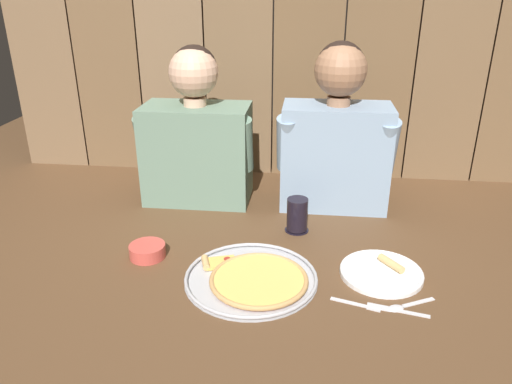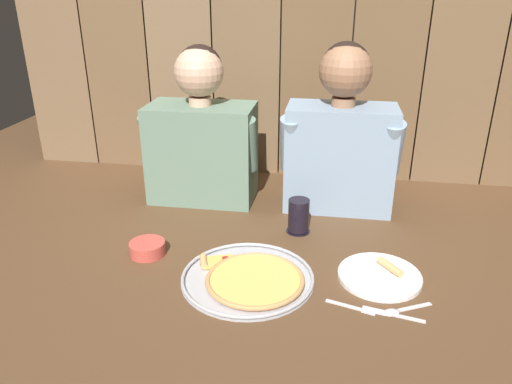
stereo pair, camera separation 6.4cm
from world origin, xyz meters
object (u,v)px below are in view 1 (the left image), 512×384
diner_left (197,135)px  dipping_bowl (147,250)px  pizza_tray (254,278)px  drinking_glass (297,215)px  diner_right (336,135)px  dinner_plate (382,272)px

diner_left → dipping_bowl: bearing=-98.0°
diner_left → pizza_tray: bearing=-63.2°
drinking_glass → diner_right: bearing=61.3°
pizza_tray → diner_left: size_ratio=0.65×
dipping_bowl → diner_right: size_ratio=0.18×
dinner_plate → drinking_glass: 0.35m
pizza_tray → diner_right: bearing=66.8°
pizza_tray → dinner_plate: size_ratio=1.59×
dinner_plate → diner_left: bearing=143.4°
drinking_glass → diner_left: (-0.38, 0.22, 0.19)m
dipping_bowl → diner_left: size_ratio=0.19×
dipping_bowl → diner_right: bearing=38.1°
dipping_bowl → diner_left: 0.50m
pizza_tray → dinner_plate: bearing=11.4°
dinner_plate → drinking_glass: (-0.25, 0.24, 0.05)m
drinking_glass → dipping_bowl: drinking_glass is taller
pizza_tray → diner_right: (0.23, 0.54, 0.26)m
diner_right → diner_left: bearing=180.0°
diner_left → diner_right: 0.50m
pizza_tray → diner_right: 0.64m
drinking_glass → dipping_bowl: size_ratio=1.06×
dinner_plate → dipping_bowl: 0.69m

